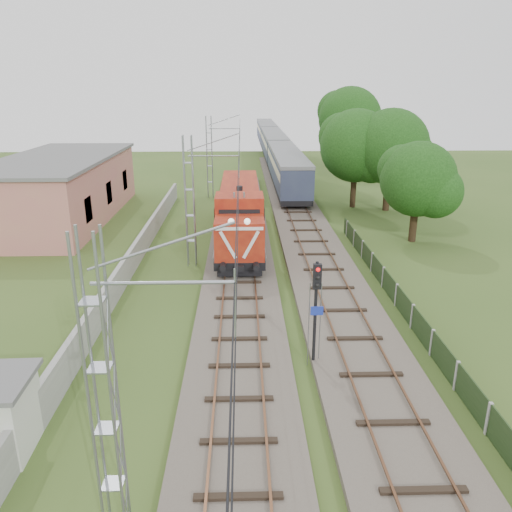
{
  "coord_description": "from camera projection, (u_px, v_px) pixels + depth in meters",
  "views": [
    {
      "loc": [
        0.17,
        -17.7,
        10.68
      ],
      "look_at": [
        0.88,
        7.16,
        2.2
      ],
      "focal_mm": 35.0,
      "sensor_mm": 36.0,
      "label": 1
    }
  ],
  "objects": [
    {
      "name": "ground",
      "position": [
        239.0,
        365.0,
        20.19
      ],
      "size": [
        140.0,
        140.0,
        0.0
      ],
      "primitive_type": "plane",
      "color": "#37511E",
      "rests_on": "ground"
    },
    {
      "name": "track_main",
      "position": [
        240.0,
        293.0,
        26.75
      ],
      "size": [
        4.2,
        70.0,
        0.45
      ],
      "color": "#6B6054",
      "rests_on": "ground"
    },
    {
      "name": "track_side",
      "position": [
        304.0,
        227.0,
        39.18
      ],
      "size": [
        4.2,
        80.0,
        0.45
      ],
      "color": "#6B6054",
      "rests_on": "ground"
    },
    {
      "name": "catenary",
      "position": [
        191.0,
        202.0,
        30.15
      ],
      "size": [
        3.31,
        70.0,
        8.0
      ],
      "color": "gray",
      "rests_on": "ground"
    },
    {
      "name": "boundary_wall",
      "position": [
        136.0,
        254.0,
        31.12
      ],
      "size": [
        0.25,
        40.0,
        1.5
      ],
      "primitive_type": "cube",
      "color": "#9E9E99",
      "rests_on": "ground"
    },
    {
      "name": "station_building",
      "position": [
        61.0,
        188.0,
        41.64
      ],
      "size": [
        8.4,
        20.4,
        5.22
      ],
      "color": "#B37760",
      "rests_on": "ground"
    },
    {
      "name": "fence",
      "position": [
        412.0,
        316.0,
        23.05
      ],
      "size": [
        0.12,
        32.0,
        1.2
      ],
      "color": "black",
      "rests_on": "ground"
    },
    {
      "name": "locomotive",
      "position": [
        240.0,
        211.0,
        35.57
      ],
      "size": [
        2.95,
        16.83,
        4.27
      ],
      "color": "black",
      "rests_on": "ground"
    },
    {
      "name": "coach_rake",
      "position": [
        274.0,
        143.0,
        75.09
      ],
      "size": [
        3.02,
        67.3,
        3.49
      ],
      "color": "black",
      "rests_on": "ground"
    },
    {
      "name": "signal_post",
      "position": [
        316.0,
        297.0,
        19.0
      ],
      "size": [
        0.49,
        0.38,
        4.46
      ],
      "color": "black",
      "rests_on": "ground"
    },
    {
      "name": "tree_a",
      "position": [
        419.0,
        180.0,
        34.84
      ],
      "size": [
        5.52,
        5.26,
        7.16
      ],
      "color": "#392617",
      "rests_on": "ground"
    },
    {
      "name": "tree_b",
      "position": [
        392.0,
        148.0,
        43.51
      ],
      "size": [
        6.92,
        6.59,
        8.97
      ],
      "color": "#392617",
      "rests_on": "ground"
    },
    {
      "name": "tree_c",
      "position": [
        357.0,
        147.0,
        44.78
      ],
      "size": [
        6.85,
        6.52,
        8.87
      ],
      "color": "#392617",
      "rests_on": "ground"
    },
    {
      "name": "tree_d",
      "position": [
        350.0,
        119.0,
        63.08
      ],
      "size": [
        8.29,
        7.9,
        10.75
      ],
      "color": "#392617",
      "rests_on": "ground"
    }
  ]
}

